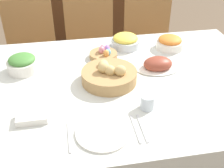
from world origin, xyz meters
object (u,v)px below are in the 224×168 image
object	(u,v)px
sideboard	(88,19)
butter_dish	(32,117)
green_salad_bowl	(22,64)
pineapple_bowl	(125,41)
knife	(136,129)
chair_far_right	(148,45)
carrot_bowl	(170,43)
ham_platter	(158,65)
chair_far_center	(90,49)
dinner_plate	(103,132)
drinking_cup	(147,102)
spoon	(142,128)
bread_basket	(109,76)
fork	(69,137)
egg_basket	(104,54)
chair_far_left	(30,54)

from	to	relation	value
sideboard	butter_dish	world-z (taller)	sideboard
sideboard	green_salad_bowl	bearing A→B (deg)	-108.67
pineapple_bowl	knife	size ratio (longest dim) A/B	1.07
chair_far_right	carrot_bowl	distance (m)	0.69
ham_platter	green_salad_bowl	bearing A→B (deg)	171.83
chair_far_center	green_salad_bowl	xyz separation A→B (m)	(-0.46, -0.75, 0.32)
knife	chair_far_center	bearing A→B (deg)	92.54
ham_platter	pineapple_bowl	size ratio (longest dim) A/B	1.36
dinner_plate	drinking_cup	size ratio (longest dim) A/B	3.36
chair_far_right	spoon	size ratio (longest dim) A/B	5.14
sideboard	knife	xyz separation A→B (m)	(-0.00, -2.15, 0.29)
ham_platter	dinner_plate	xyz separation A→B (m)	(-0.40, -0.49, -0.02)
knife	spoon	xyz separation A→B (m)	(0.03, 0.00, 0.00)
green_salad_bowl	drinking_cup	size ratio (longest dim) A/B	2.54
bread_basket	dinner_plate	xyz separation A→B (m)	(-0.09, -0.39, -0.03)
carrot_bowl	dinner_plate	distance (m)	0.92
ham_platter	butter_dish	world-z (taller)	ham_platter
bread_basket	fork	bearing A→B (deg)	-121.23
sideboard	egg_basket	distance (m)	1.51
chair_far_center	pineapple_bowl	size ratio (longest dim) A/B	4.81
knife	chair_far_right	bearing A→B (deg)	70.66
pineapple_bowl	chair_far_right	bearing A→B (deg)	57.77
ham_platter	carrot_bowl	size ratio (longest dim) A/B	1.46
egg_basket	drinking_cup	world-z (taller)	egg_basket
butter_dish	ham_platter	bearing A→B (deg)	26.20
chair_far_left	drinking_cup	world-z (taller)	chair_far_left
fork	pineapple_bowl	bearing A→B (deg)	62.48
ham_platter	egg_basket	bearing A→B (deg)	147.13
fork	butter_dish	bearing A→B (deg)	138.49
chair_far_right	fork	world-z (taller)	chair_far_right
chair_far_right	sideboard	bearing A→B (deg)	124.30
fork	spoon	distance (m)	0.32
sideboard	pineapple_bowl	bearing A→B (deg)	-84.59
chair_far_left	carrot_bowl	size ratio (longest dim) A/B	5.18
chair_far_left	fork	size ratio (longest dim) A/B	5.14
chair_far_right	spoon	distance (m)	1.44
egg_basket	fork	distance (m)	0.72
carrot_bowl	spoon	xyz separation A→B (m)	(-0.38, -0.73, -0.04)
sideboard	fork	xyz separation A→B (m)	(-0.29, -2.15, 0.29)
knife	butter_dish	size ratio (longest dim) A/B	1.31
carrot_bowl	drinking_cup	xyz separation A→B (m)	(-0.32, -0.60, -0.01)
fork	knife	world-z (taller)	same
chair_far_center	carrot_bowl	world-z (taller)	chair_far_center
chair_far_left	green_salad_bowl	xyz separation A→B (m)	(0.05, -0.75, 0.32)
chair_far_center	bread_basket	size ratio (longest dim) A/B	3.10
chair_far_left	knife	world-z (taller)	chair_far_left
chair_far_right	green_salad_bowl	size ratio (longest dim) A/B	5.19
chair_far_right	drinking_cup	bearing A→B (deg)	-103.24
carrot_bowl	drinking_cup	size ratio (longest dim) A/B	2.54
knife	butter_dish	xyz separation A→B (m)	(-0.45, 0.14, 0.01)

